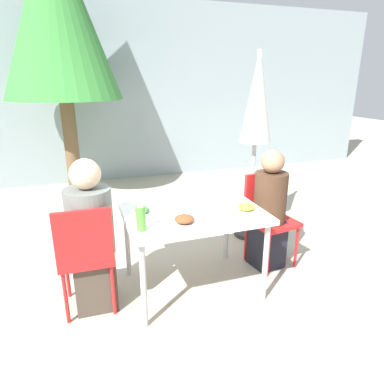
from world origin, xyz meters
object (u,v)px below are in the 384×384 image
at_px(person_right, 269,213).
at_px(bottle, 141,218).
at_px(chair_right, 268,211).
at_px(salad_bowl, 196,200).
at_px(person_left, 92,240).
at_px(chair_left, 86,251).
at_px(drinking_cup, 223,213).
at_px(tree_behind_left, 56,12).
at_px(closed_umbrella, 257,108).

height_order(person_right, bottle, person_right).
relative_size(chair_right, bottle, 4.53).
relative_size(bottle, salad_bowl, 1.10).
relative_size(person_left, salad_bowl, 6.76).
relative_size(chair_left, drinking_cup, 8.43).
bearing_deg(chair_right, person_left, -1.94).
relative_size(drinking_cup, tree_behind_left, 0.03).
bearing_deg(person_left, bottle, -38.93).
relative_size(person_left, tree_behind_left, 0.32).
xyz_separation_m(closed_umbrella, salad_bowl, (-0.89, -0.62, -0.69)).
bearing_deg(chair_right, tree_behind_left, -64.76).
height_order(bottle, salad_bowl, bottle).
bearing_deg(closed_umbrella, drinking_cup, -128.15).
xyz_separation_m(chair_left, closed_umbrella, (1.83, 0.83, 0.92)).
bearing_deg(closed_umbrella, chair_left, -155.51).
bearing_deg(bottle, person_right, 16.76).
bearing_deg(chair_right, salad_bowl, -4.27).
distance_m(chair_left, tree_behind_left, 3.53).
height_order(chair_left, closed_umbrella, closed_umbrella).
xyz_separation_m(chair_left, chair_right, (1.69, 0.26, 0.00)).
xyz_separation_m(chair_right, drinking_cup, (-0.68, -0.47, 0.25)).
bearing_deg(drinking_cup, person_right, 30.85).
height_order(chair_left, tree_behind_left, tree_behind_left).
xyz_separation_m(chair_left, tree_behind_left, (-0.05, 2.88, 2.04)).
xyz_separation_m(person_left, chair_right, (1.64, 0.18, -0.05)).
height_order(person_left, salad_bowl, person_left).
xyz_separation_m(person_right, salad_bowl, (-0.72, 0.03, 0.20)).
xyz_separation_m(person_right, bottle, (-1.27, -0.38, 0.27)).
relative_size(chair_right, person_right, 0.78).
distance_m(chair_right, bottle, 1.42).
xyz_separation_m(closed_umbrella, bottle, (-1.44, -1.04, -0.62)).
xyz_separation_m(person_left, person_right, (1.60, 0.10, -0.02)).
relative_size(chair_left, person_left, 0.74).
distance_m(chair_right, salad_bowl, 0.79).
bearing_deg(chair_left, closed_umbrella, 25.93).
bearing_deg(person_right, chair_right, -122.04).
relative_size(closed_umbrella, salad_bowl, 11.32).
distance_m(chair_left, chair_right, 1.71).
relative_size(person_right, bottle, 5.83).
height_order(person_right, drinking_cup, person_right).
xyz_separation_m(drinking_cup, salad_bowl, (-0.07, 0.42, -0.03)).
height_order(closed_umbrella, drinking_cup, closed_umbrella).
bearing_deg(closed_umbrella, tree_behind_left, 132.47).
bearing_deg(person_right, person_left, -4.86).
distance_m(bottle, salad_bowl, 0.69).
bearing_deg(closed_umbrella, person_left, -156.99).
bearing_deg(person_right, salad_bowl, -10.94).
bearing_deg(bottle, chair_left, 151.97).
xyz_separation_m(person_left, tree_behind_left, (-0.10, 2.80, 1.99)).
height_order(drinking_cup, salad_bowl, drinking_cup).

